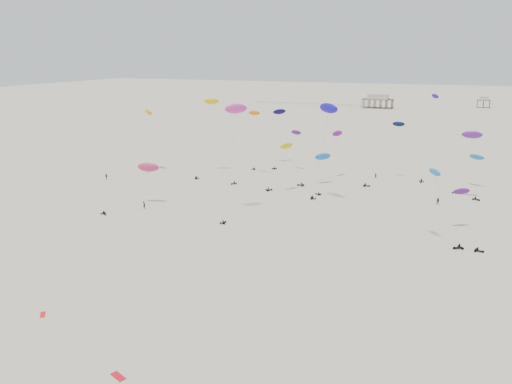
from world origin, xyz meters
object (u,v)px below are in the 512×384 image
at_px(pavilion_small, 484,103).
at_px(rig_0, 430,129).
at_px(rig_4, 473,145).
at_px(pavilion_main, 378,102).
at_px(spectator_0, 144,209).

xyz_separation_m(pavilion_small, rig_0, (-26.05, -234.00, 11.65)).
distance_m(pavilion_small, rig_4, 254.25).
xyz_separation_m(pavilion_main, rig_0, (43.95, -204.00, 10.92)).
bearing_deg(pavilion_main, rig_4, -76.03).
xyz_separation_m(pavilion_main, spectator_0, (-19.54, -263.17, -4.22)).
distance_m(rig_0, spectator_0, 88.10).
bearing_deg(pavilion_main, spectator_0, -94.25).
xyz_separation_m(rig_4, spectator_0, (-75.17, -39.57, -14.51)).
height_order(pavilion_small, rig_4, rig_4).
xyz_separation_m(rig_0, spectator_0, (-63.50, -59.17, -15.14)).
bearing_deg(pavilion_small, rig_4, -93.24).
relative_size(pavilion_main, rig_0, 0.80).
bearing_deg(rig_0, pavilion_main, -73.68).
distance_m(pavilion_main, rig_4, 230.65).
bearing_deg(pavilion_main, rig_0, -77.84).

